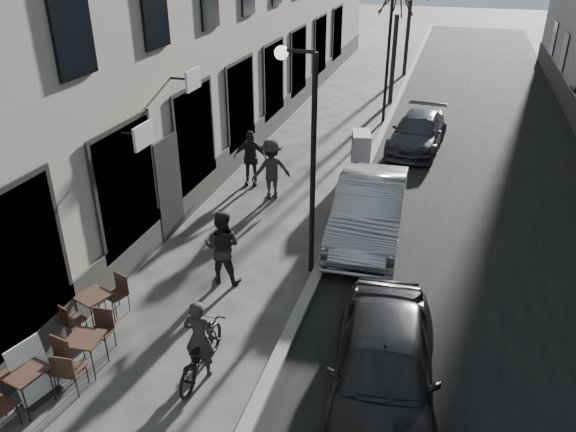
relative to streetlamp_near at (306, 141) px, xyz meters
The scene contains 17 objects.
road 11.23m from the streetlamp_near, 68.09° to the left, with size 7.30×60.00×0.00m, color black.
kerb 10.48m from the streetlamp_near, 87.87° to the left, with size 0.25×60.00×0.12m, color slate.
streetlamp_near is the anchor object (origin of this frame).
streetlamp_far 12.00m from the streetlamp_near, 90.00° to the left, with size 0.90×0.28×5.09m.
bistro_set_a 6.85m from the streetlamp_near, 120.97° to the right, with size 0.73×1.57×0.90m.
bistro_set_b 5.87m from the streetlamp_near, 123.08° to the right, with size 0.63×1.45×0.84m.
bistro_set_c 5.43m from the streetlamp_near, 137.24° to the right, with size 0.84×1.47×0.84m.
sign_board 6.72m from the streetlamp_near, 122.37° to the right, with size 0.52×0.69×1.09m.
utility_cabinet 6.31m from the streetlamp_near, 87.33° to the left, with size 0.55×1.01×1.51m, color #5D5D60.
bicycle 4.78m from the streetlamp_near, 102.49° to the right, with size 0.62×1.79×0.94m, color black.
cyclist_rider 4.62m from the streetlamp_near, 102.49° to the right, with size 0.56×0.37×1.54m, color black.
pedestrian_near 2.97m from the streetlamp_near, 149.38° to the right, with size 0.84×0.66×1.73m, color black.
pedestrian_mid 4.67m from the streetlamp_near, 118.77° to the left, with size 1.17×0.67×1.80m, color #2A2724.
pedestrian_far 5.69m from the streetlamp_near, 123.74° to the left, with size 1.03×0.43×1.75m, color black.
car_near 4.93m from the streetlamp_near, 57.32° to the right, with size 1.74×4.34×1.48m, color black.
car_mid 3.32m from the streetlamp_near, 59.58° to the left, with size 1.66×4.77×1.57m, color #93949B.
car_far 9.67m from the streetlamp_near, 78.95° to the left, with size 1.72×4.24×1.23m, color #34363E.
Camera 1 is at (2.67, -4.83, 7.08)m, focal length 35.00 mm.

